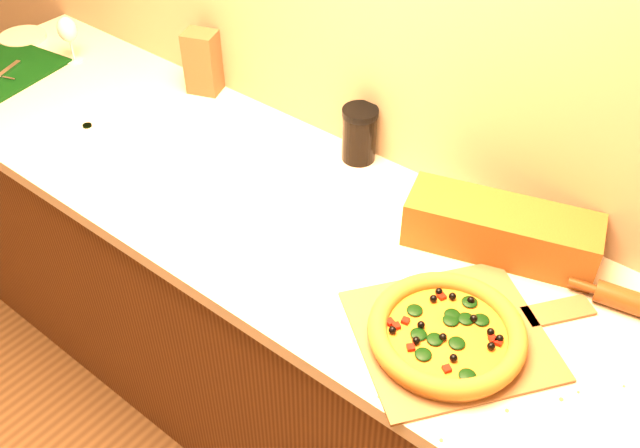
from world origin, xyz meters
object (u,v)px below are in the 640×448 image
(pizza_peel, at_px, (457,333))
(wine_glass, at_px, (67,31))
(pizza, at_px, (447,333))
(dark_jar, at_px, (359,134))
(side_plate, at_px, (23,37))

(pizza_peel, bearing_deg, wine_glass, -151.73)
(pizza, height_order, dark_jar, dark_jar)
(pizza_peel, relative_size, pizza, 1.66)
(wine_glass, bearing_deg, dark_jar, 8.14)
(wine_glass, bearing_deg, side_plate, -176.70)
(dark_jar, bearing_deg, pizza_peel, -35.15)
(wine_glass, distance_m, side_plate, 0.29)
(pizza, distance_m, dark_jar, 0.66)
(dark_jar, distance_m, side_plate, 1.33)
(pizza_peel, xyz_separation_m, side_plate, (-1.84, 0.21, 0.00))
(pizza_peel, relative_size, side_plate, 3.38)
(wine_glass, relative_size, side_plate, 0.97)
(wine_glass, xyz_separation_m, side_plate, (-0.27, -0.02, -0.10))
(wine_glass, bearing_deg, pizza, -9.21)
(pizza_peel, bearing_deg, dark_jar, -178.88)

